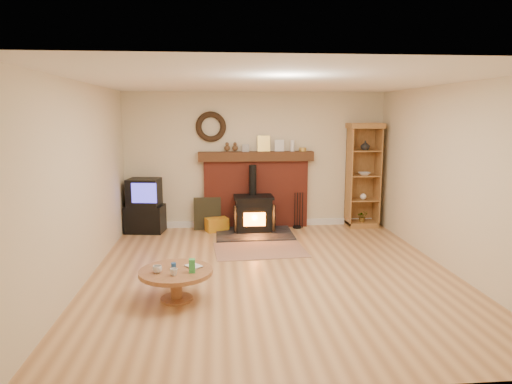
{
  "coord_description": "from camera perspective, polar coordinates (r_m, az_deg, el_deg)",
  "views": [
    {
      "loc": [
        -0.77,
        -6.01,
        2.18
      ],
      "look_at": [
        -0.15,
        1.0,
        0.98
      ],
      "focal_mm": 32.0,
      "sensor_mm": 36.0,
      "label": 1
    }
  ],
  "objects": [
    {
      "name": "chimney_breast",
      "position": [
        8.82,
        0.0,
        0.69
      ],
      "size": [
        2.2,
        0.22,
        1.78
      ],
      "color": "maroon",
      "rests_on": "ground"
    },
    {
      "name": "coffee_table",
      "position": [
        5.54,
        -9.97,
        -10.27
      ],
      "size": [
        0.87,
        0.87,
        0.53
      ],
      "color": "brown",
      "rests_on": "ground"
    },
    {
      "name": "wood_stove",
      "position": [
        8.51,
        -0.3,
        -2.88
      ],
      "size": [
        1.4,
        1.0,
        1.24
      ],
      "color": "black",
      "rests_on": "ground"
    },
    {
      "name": "tv_unit",
      "position": [
        8.75,
        -13.74,
        -1.79
      ],
      "size": [
        0.75,
        0.57,
        1.01
      ],
      "color": "black",
      "rests_on": "ground"
    },
    {
      "name": "firelog_box",
      "position": [
        8.65,
        -4.92,
        -4.08
      ],
      "size": [
        0.47,
        0.37,
        0.25
      ],
      "primitive_type": "cube",
      "rotation": [
        0.0,
        0.0,
        0.33
      ],
      "color": "yellow",
      "rests_on": "ground"
    },
    {
      "name": "room_shell",
      "position": [
        6.17,
        1.96,
        5.36
      ],
      "size": [
        5.02,
        5.52,
        2.61
      ],
      "color": "beige",
      "rests_on": "ground"
    },
    {
      "name": "area_rug",
      "position": [
        7.47,
        0.49,
        -7.25
      ],
      "size": [
        1.52,
        1.09,
        0.01
      ],
      "primitive_type": "cube",
      "rotation": [
        0.0,
        0.0,
        0.06
      ],
      "color": "brown",
      "rests_on": "ground"
    },
    {
      "name": "curio_cabinet",
      "position": [
        9.1,
        13.2,
        2.03
      ],
      "size": [
        0.65,
        0.47,
        2.02
      ],
      "color": "brown",
      "rests_on": "ground"
    },
    {
      "name": "fire_tools",
      "position": [
        8.88,
        5.24,
        -3.53
      ],
      "size": [
        0.19,
        0.16,
        0.7
      ],
      "color": "black",
      "rests_on": "ground"
    },
    {
      "name": "leaning_painting",
      "position": [
        8.76,
        -6.09,
        -2.7
      ],
      "size": [
        0.52,
        0.14,
        0.62
      ],
      "primitive_type": "cube",
      "rotation": [
        -0.17,
        0.0,
        0.0
      ],
      "color": "black",
      "rests_on": "ground"
    },
    {
      "name": "ground",
      "position": [
        6.44,
        2.13,
        -10.12
      ],
      "size": [
        5.5,
        5.5,
        0.0
      ],
      "primitive_type": "plane",
      "color": "#A67245",
      "rests_on": "ground"
    }
  ]
}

